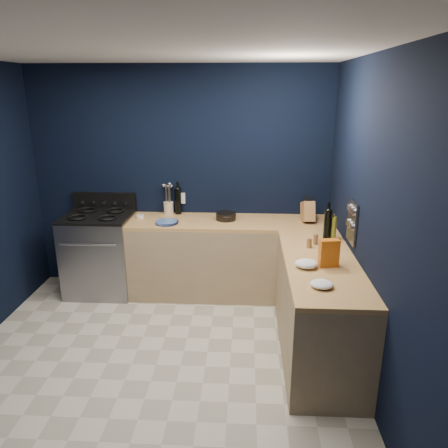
# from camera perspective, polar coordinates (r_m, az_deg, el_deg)

# --- Properties ---
(floor) EXTENTS (3.50, 3.50, 0.02)m
(floor) POSITION_cam_1_polar(r_m,az_deg,el_deg) (4.02, -9.08, -18.23)
(floor) COLOR #BDB8A6
(floor) RESTS_ON ground
(ceiling) EXTENTS (3.50, 3.50, 0.02)m
(ceiling) POSITION_cam_1_polar(r_m,az_deg,el_deg) (3.27, -11.46, 22.23)
(ceiling) COLOR silver
(ceiling) RESTS_ON ground
(wall_back) EXTENTS (3.50, 0.02, 2.60)m
(wall_back) POSITION_cam_1_polar(r_m,az_deg,el_deg) (5.10, -5.76, 5.92)
(wall_back) COLOR black
(wall_back) RESTS_ON ground
(wall_right) EXTENTS (0.02, 3.50, 2.60)m
(wall_right) POSITION_cam_1_polar(r_m,az_deg,el_deg) (3.48, 19.40, -0.62)
(wall_right) COLOR black
(wall_right) RESTS_ON ground
(wall_front) EXTENTS (3.50, 0.02, 2.60)m
(wall_front) POSITION_cam_1_polar(r_m,az_deg,el_deg) (1.91, -22.31, -16.53)
(wall_front) COLOR black
(wall_front) RESTS_ON ground
(cab_back) EXTENTS (2.30, 0.63, 0.86)m
(cab_back) POSITION_cam_1_polar(r_m,az_deg,el_deg) (4.99, 0.84, -4.74)
(cab_back) COLOR #A08662
(cab_back) RESTS_ON floor
(top_back) EXTENTS (2.30, 0.63, 0.04)m
(top_back) POSITION_cam_1_polar(r_m,az_deg,el_deg) (4.83, 0.87, 0.20)
(top_back) COLOR olive
(top_back) RESTS_ON cab_back
(cab_right) EXTENTS (0.63, 1.67, 0.86)m
(cab_right) POSITION_cam_1_polar(r_m,az_deg,el_deg) (4.00, 12.44, -11.16)
(cab_right) COLOR #A08662
(cab_right) RESTS_ON floor
(top_right) EXTENTS (0.63, 1.67, 0.04)m
(top_right) POSITION_cam_1_polar(r_m,az_deg,el_deg) (3.81, 12.89, -5.21)
(top_right) COLOR olive
(top_right) RESTS_ON cab_right
(gas_range) EXTENTS (0.76, 0.66, 0.92)m
(gas_range) POSITION_cam_1_polar(r_m,az_deg,el_deg) (5.24, -16.16, -3.97)
(gas_range) COLOR gray
(gas_range) RESTS_ON floor
(oven_door) EXTENTS (0.59, 0.02, 0.42)m
(oven_door) POSITION_cam_1_polar(r_m,az_deg,el_deg) (4.97, -17.30, -5.40)
(oven_door) COLOR black
(oven_door) RESTS_ON gas_range
(cooktop) EXTENTS (0.76, 0.66, 0.03)m
(cooktop) POSITION_cam_1_polar(r_m,az_deg,el_deg) (5.09, -16.61, 1.01)
(cooktop) COLOR black
(cooktop) RESTS_ON gas_range
(backguard) EXTENTS (0.76, 0.06, 0.20)m
(backguard) POSITION_cam_1_polar(r_m,az_deg,el_deg) (5.34, -15.67, 3.01)
(backguard) COLOR black
(backguard) RESTS_ON gas_range
(spice_panel) EXTENTS (0.02, 0.28, 0.38)m
(spice_panel) POSITION_cam_1_polar(r_m,az_deg,el_deg) (4.01, 16.79, 0.22)
(spice_panel) COLOR gray
(spice_panel) RESTS_ON wall_right
(wall_outlet) EXTENTS (0.09, 0.02, 0.13)m
(wall_outlet) POSITION_cam_1_polar(r_m,az_deg,el_deg) (5.12, -5.72, 3.46)
(wall_outlet) COLOR white
(wall_outlet) RESTS_ON wall_back
(plate_stack) EXTENTS (0.25, 0.25, 0.03)m
(plate_stack) POSITION_cam_1_polar(r_m,az_deg,el_deg) (4.76, -7.70, 0.22)
(plate_stack) COLOR #355B95
(plate_stack) RESTS_ON top_back
(ramekin) EXTENTS (0.11, 0.11, 0.04)m
(ramekin) POSITION_cam_1_polar(r_m,az_deg,el_deg) (5.03, -11.15, 1.01)
(ramekin) COLOR white
(ramekin) RESTS_ON top_back
(utensil_crock) EXTENTS (0.14, 0.14, 0.14)m
(utensil_crock) POSITION_cam_1_polar(r_m,az_deg,el_deg) (5.13, -7.42, 2.17)
(utensil_crock) COLOR beige
(utensil_crock) RESTS_ON top_back
(wine_bottle_back) EXTENTS (0.08, 0.08, 0.31)m
(wine_bottle_back) POSITION_cam_1_polar(r_m,az_deg,el_deg) (5.09, -6.18, 3.04)
(wine_bottle_back) COLOR black
(wine_bottle_back) RESTS_ON top_back
(lemon_basket) EXTENTS (0.28, 0.28, 0.09)m
(lemon_basket) POSITION_cam_1_polar(r_m,az_deg,el_deg) (4.85, 0.26, 1.06)
(lemon_basket) COLOR black
(lemon_basket) RESTS_ON top_back
(knife_block) EXTENTS (0.15, 0.28, 0.28)m
(knife_block) POSITION_cam_1_polar(r_m,az_deg,el_deg) (4.87, 11.13, 1.63)
(knife_block) COLOR olive
(knife_block) RESTS_ON top_back
(wine_bottle_right) EXTENTS (0.08, 0.08, 0.30)m
(wine_bottle_right) POSITION_cam_1_polar(r_m,az_deg,el_deg) (4.30, 13.69, -0.18)
(wine_bottle_right) COLOR black
(wine_bottle_right) RESTS_ON top_right
(oil_bottle) EXTENTS (0.06, 0.06, 0.24)m
(oil_bottle) POSITION_cam_1_polar(r_m,az_deg,el_deg) (4.32, 14.44, -0.55)
(oil_bottle) COLOR olive
(oil_bottle) RESTS_ON top_right
(spice_jar_near) EXTENTS (0.06, 0.06, 0.10)m
(spice_jar_near) POSITION_cam_1_polar(r_m,az_deg,el_deg) (4.19, 12.15, -2.00)
(spice_jar_near) COLOR olive
(spice_jar_near) RESTS_ON top_right
(spice_jar_far) EXTENTS (0.06, 0.06, 0.09)m
(spice_jar_far) POSITION_cam_1_polar(r_m,az_deg,el_deg) (4.09, 11.34, -2.50)
(spice_jar_far) COLOR olive
(spice_jar_far) RESTS_ON top_right
(crouton_bag) EXTENTS (0.17, 0.10, 0.24)m
(crouton_bag) POSITION_cam_1_polar(r_m,az_deg,el_deg) (3.67, 13.87, -3.81)
(crouton_bag) COLOR red
(crouton_bag) RESTS_ON top_right
(towel_front) EXTENTS (0.20, 0.18, 0.07)m
(towel_front) POSITION_cam_1_polar(r_m,az_deg,el_deg) (3.64, 10.97, -5.25)
(towel_front) COLOR white
(towel_front) RESTS_ON top_right
(towel_end) EXTENTS (0.21, 0.20, 0.05)m
(towel_end) POSITION_cam_1_polar(r_m,az_deg,el_deg) (3.32, 12.95, -7.85)
(towel_end) COLOR white
(towel_end) RESTS_ON top_right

